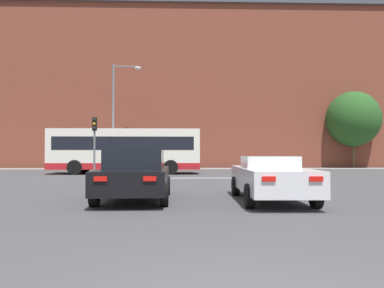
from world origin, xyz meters
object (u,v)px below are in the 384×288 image
object	(u,v)px
street_lamp_junction	(118,107)
pedestrian_walking_east	(136,158)
car_roadster_right	(270,178)
pedestrian_waiting	(145,158)
traffic_light_far_left	(127,141)
traffic_light_near_left	(94,136)
car_saloon_left	(135,175)
bus_crossing_lead	(126,150)

from	to	relation	value
street_lamp_junction	pedestrian_walking_east	size ratio (longest dim) A/B	4.86
car_roadster_right	pedestrian_walking_east	world-z (taller)	pedestrian_walking_east
pedestrian_waiting	pedestrian_walking_east	size ratio (longest dim) A/B	1.02
traffic_light_far_left	pedestrian_walking_east	world-z (taller)	traffic_light_far_left
traffic_light_near_left	pedestrian_walking_east	distance (m)	13.74
car_saloon_left	bus_crossing_lead	bearing A→B (deg)	98.75
traffic_light_far_left	car_saloon_left	bearing A→B (deg)	-81.29
car_saloon_left	street_lamp_junction	distance (m)	16.96
street_lamp_junction	pedestrian_waiting	distance (m)	8.80
bus_crossing_lead	pedestrian_walking_east	distance (m)	9.71
traffic_light_near_left	car_roadster_right	bearing A→B (deg)	-55.50
bus_crossing_lead	pedestrian_walking_east	bearing A→B (deg)	-177.41
pedestrian_waiting	street_lamp_junction	bearing A→B (deg)	13.98
car_saloon_left	traffic_light_far_left	world-z (taller)	traffic_light_far_left
traffic_light_near_left	bus_crossing_lead	bearing A→B (deg)	71.91
pedestrian_walking_east	street_lamp_junction	bearing A→B (deg)	176.23
car_roadster_right	bus_crossing_lead	xyz separation A→B (m)	(-6.57, 15.39, 0.99)
car_roadster_right	street_lamp_junction	size ratio (longest dim) A/B	0.61
car_saloon_left	pedestrian_waiting	bearing A→B (deg)	93.93
traffic_light_near_left	traffic_light_far_left	distance (m)	12.17
car_roadster_right	traffic_light_far_left	bearing A→B (deg)	109.43
car_roadster_right	pedestrian_waiting	bearing A→B (deg)	105.34
pedestrian_waiting	pedestrian_walking_east	distance (m)	1.30
bus_crossing_lead	pedestrian_walking_east	size ratio (longest dim) A/B	6.31
car_roadster_right	street_lamp_junction	bearing A→B (deg)	115.44
street_lamp_junction	pedestrian_waiting	bearing A→B (deg)	80.35
car_roadster_right	pedestrian_waiting	size ratio (longest dim) A/B	2.91
bus_crossing_lead	street_lamp_junction	distance (m)	3.41
street_lamp_junction	pedestrian_waiting	xyz separation A→B (m)	(1.33, 7.80, -3.86)
car_roadster_right	street_lamp_junction	xyz separation A→B (m)	(-7.32, 16.46, 4.14)
car_roadster_right	traffic_light_near_left	bearing A→B (deg)	125.98
traffic_light_near_left	street_lamp_junction	size ratio (longest dim) A/B	0.45
car_saloon_left	car_roadster_right	xyz separation A→B (m)	(4.08, -0.31, -0.08)
car_saloon_left	bus_crossing_lead	distance (m)	15.31
traffic_light_far_left	car_roadster_right	bearing A→B (deg)	-72.05
street_lamp_junction	pedestrian_walking_east	distance (m)	9.45
car_saloon_left	traffic_light_near_left	xyz separation A→B (m)	(-3.78, 11.13, 1.68)
traffic_light_far_left	street_lamp_junction	world-z (taller)	street_lamp_junction
traffic_light_near_left	pedestrian_waiting	distance (m)	13.04
car_roadster_right	traffic_light_far_left	size ratio (longest dim) A/B	1.27
bus_crossing_lead	traffic_light_near_left	world-z (taller)	traffic_light_near_left
pedestrian_waiting	pedestrian_walking_east	world-z (taller)	pedestrian_waiting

